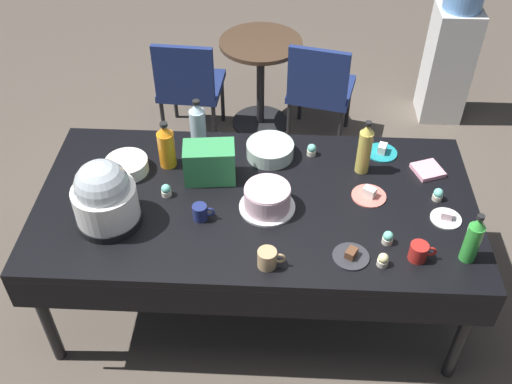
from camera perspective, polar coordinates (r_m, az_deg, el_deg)
ground at (r=3.52m, az=0.00°, el=-9.68°), size 9.00×9.00×0.00m
potluck_table at (r=3.01m, az=0.00°, el=-1.58°), size 2.20×1.10×0.75m
frosted_layer_cake at (r=2.88m, az=1.09°, el=-0.63°), size 0.28×0.28×0.13m
slow_cooker at (r=2.83m, az=-14.37°, el=-0.45°), size 0.31×0.31×0.35m
glass_salad_bowl at (r=3.20m, az=1.36°, el=4.07°), size 0.26×0.26×0.08m
ceramic_snack_bowl at (r=3.18m, az=-12.32°, el=2.50°), size 0.22×0.22×0.07m
dessert_plate_white at (r=3.00m, az=17.82°, el=-2.35°), size 0.15×0.15×0.05m
dessert_plate_teal at (r=3.31m, az=12.01°, el=3.87°), size 0.17×0.17×0.06m
dessert_plate_charcoal at (r=2.72m, az=9.12°, el=-6.05°), size 0.17×0.17×0.05m
dessert_plate_coral at (r=3.03m, az=10.82°, el=-0.24°), size 0.17×0.17×0.06m
cupcake_berry at (r=3.23m, az=5.38°, el=4.06°), size 0.05×0.05×0.07m
cupcake_mint at (r=2.70m, az=12.12°, el=-6.41°), size 0.05×0.05×0.07m
cupcake_lemon at (r=3.08m, az=17.11°, el=-0.24°), size 0.05×0.05×0.07m
cupcake_rose at (r=2.80m, az=12.57°, el=-4.32°), size 0.05×0.05×0.07m
cupcake_cocoa at (r=3.00m, az=-8.64°, el=0.14°), size 0.05×0.05×0.07m
soda_bottle_water at (r=3.27m, az=-5.63°, el=6.58°), size 0.09×0.09×0.27m
soda_bottle_orange_juice at (r=3.13m, az=-8.63°, el=4.41°), size 0.09×0.09×0.27m
soda_bottle_lime_soda at (r=2.77m, az=20.16°, el=-4.28°), size 0.07×0.07×0.27m
soda_bottle_ginger_ale at (r=3.09m, az=10.41°, el=4.13°), size 0.07×0.07×0.31m
coffee_mug_red at (r=2.76m, az=15.41°, el=-5.57°), size 0.12×0.08×0.09m
coffee_mug_navy at (r=2.85m, az=-5.35°, el=-1.95°), size 0.11×0.07×0.08m
coffee_mug_tan at (r=2.63m, az=1.14°, el=-6.42°), size 0.13×0.09×0.09m
soda_carton at (r=3.04m, az=-4.50°, el=2.85°), size 0.28×0.19×0.20m
paper_napkin_stack at (r=3.24m, az=16.20°, el=2.03°), size 0.18×0.18×0.02m
maroon_chair_left at (r=4.34m, az=-6.47°, el=10.34°), size 0.47×0.47×0.85m
maroon_chair_right at (r=4.30m, az=6.17°, el=10.03°), size 0.53×0.53×0.85m
round_cafe_table at (r=4.48m, az=0.44°, el=11.83°), size 0.60×0.60×0.72m
water_cooler at (r=4.79m, az=18.31°, el=13.02°), size 0.32×0.32×1.24m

